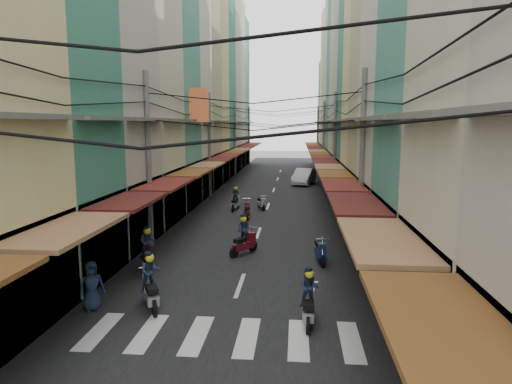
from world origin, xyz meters
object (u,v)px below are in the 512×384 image
Objects in this scene: white_car at (304,184)px; market_umbrella at (424,237)px; traffic_sign at (369,217)px; bicycle at (458,297)px.

market_umbrella is (3.71, -27.94, 1.92)m from white_car.
market_umbrella is at bearing -45.25° from traffic_sign.
traffic_sign is at bearing -73.42° from white_car.
traffic_sign reaches higher than bicycle.
bicycle is at bearing -24.64° from market_umbrella.
bicycle is at bearing -38.20° from traffic_sign.
white_car is 26.48m from traffic_sign.
bicycle is (4.81, -28.44, 0.00)m from white_car.
traffic_sign reaches higher than market_umbrella.
traffic_sign reaches higher than white_car.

